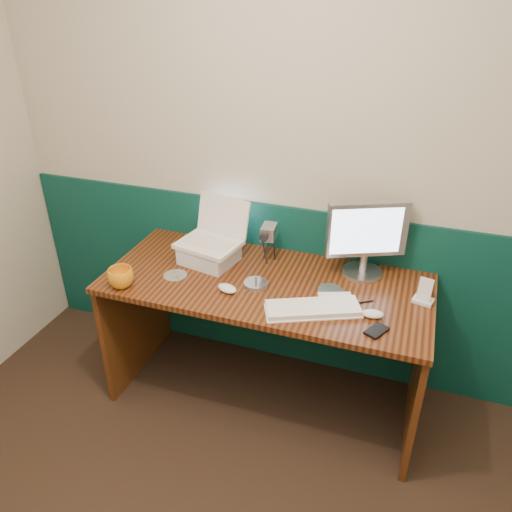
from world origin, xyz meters
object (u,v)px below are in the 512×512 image
at_px(desk, 265,341).
at_px(laptop, 208,224).
at_px(mug, 121,278).
at_px(camcorder, 269,244).
at_px(keyboard, 313,309).
at_px(monitor, 366,239).

bearing_deg(desk, laptop, 165.66).
relative_size(desk, mug, 12.94).
xyz_separation_m(desk, mug, (-0.64, -0.27, 0.42)).
bearing_deg(camcorder, desk, -80.82).
distance_m(keyboard, camcorder, 0.51).
relative_size(laptop, camcorder, 1.58).
distance_m(desk, monitor, 0.75).
xyz_separation_m(monitor, camcorder, (-0.49, -0.02, -0.10)).
bearing_deg(desk, mug, -157.01).
bearing_deg(keyboard, camcorder, 106.84).
bearing_deg(desk, keyboard, -32.25).
relative_size(desk, laptop, 5.26).
height_order(keyboard, mug, mug).
xyz_separation_m(keyboard, mug, (-0.92, -0.10, 0.04)).
distance_m(monitor, camcorder, 0.50).
relative_size(laptop, monitor, 0.78).
distance_m(keyboard, mug, 0.93).
bearing_deg(keyboard, desk, 123.59).
bearing_deg(camcorder, monitor, -2.54).
height_order(laptop, keyboard, laptop).
distance_m(desk, camcorder, 0.52).
bearing_deg(laptop, camcorder, 33.05).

